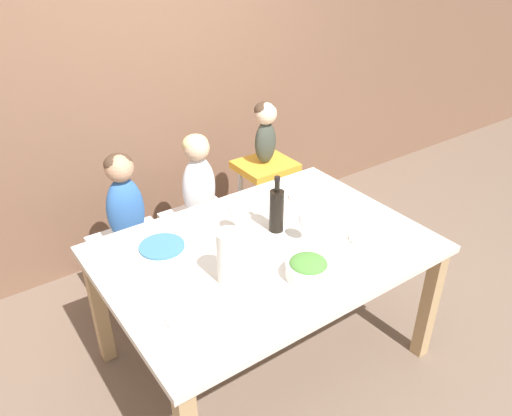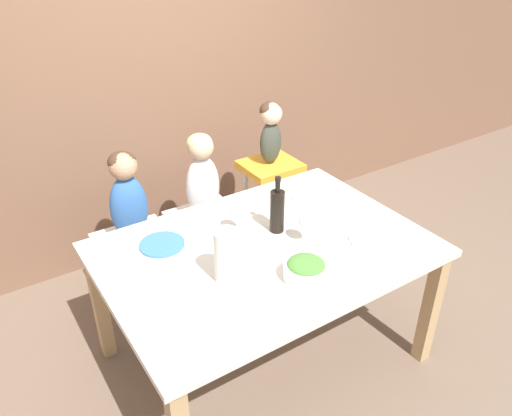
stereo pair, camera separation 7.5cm
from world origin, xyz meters
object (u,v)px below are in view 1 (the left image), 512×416
Objects in this scene: person_child_left at (123,196)px; person_baby_right at (265,127)px; dinner_plate_back_right at (308,196)px; chair_far_center at (201,226)px; wine_glass_near at (306,220)px; dinner_plate_back_left at (162,246)px; paper_towel_roll at (230,257)px; wine_glass_far at (236,211)px; chair_far_left at (132,251)px; chair_right_highchair at (265,183)px; salad_bowl_large at (308,268)px; dinner_plate_front_right at (371,238)px; person_child_center at (198,174)px; dinner_plate_front_left at (194,316)px; wine_bottle at (277,210)px.

person_child_left is 1.33× the size of person_baby_right.
chair_far_center is at bearing 126.67° from dinner_plate_back_right.
dinner_plate_back_left is (-0.61, 0.36, -0.11)m from wine_glass_near.
paper_towel_roll is 1.46× the size of wine_glass_far.
wine_glass_near is at bearing -56.45° from chair_far_left.
wine_glass_far is at bearing -135.65° from chair_right_highchair.
salad_bowl_large is 0.90× the size of dinner_plate_back_left.
salad_bowl_large is (-0.18, -0.23, -0.07)m from wine_glass_near.
paper_towel_roll is at bearing 148.10° from salad_bowl_large.
person_baby_right is 1.09m from dinner_plate_front_right.
person_child_left reaches higher than chair_far_left.
paper_towel_roll is (0.11, -0.93, 0.08)m from person_child_left.
person_child_left is at bearing 110.02° from salad_bowl_large.
chair_right_highchair is at bearing 65.64° from wine_glass_near.
person_baby_right reaches higher than paper_towel_roll.
chair_far_center is at bearing -180.00° from chair_right_highchair.
person_child_center is at bearing 0.15° from chair_far_left.
chair_far_left is 2.13× the size of dinner_plate_front_right.
paper_towel_roll is at bearing 170.25° from dinner_plate_front_right.
dinner_plate_front_left is at bearing 172.97° from salad_bowl_large.
person_child_left is 1.07m from wine_glass_near.
person_baby_right is at bearing 0.03° from person_child_left.
person_child_center is at bearing 90.00° from chair_far_center.
paper_towel_roll reaches higher than wine_glass_near.
wine_bottle reaches higher than person_child_left.
dinner_plate_back_left is (-1.01, -0.53, 0.18)m from chair_right_highchair.
dinner_plate_back_right is at bearing 47.85° from wine_glass_near.
paper_towel_roll is at bearing -174.23° from wine_glass_near.
dinner_plate_back_left is 0.91m from dinner_plate_back_right.
dinner_plate_back_right reaches higher than chair_far_left.
dinner_plate_front_left is 0.53m from dinner_plate_back_left.
person_child_left reaches higher than wine_glass_near.
wine_glass_far is (-0.17, 0.10, -0.00)m from wine_bottle.
chair_far_left is 0.63m from dinner_plate_back_left.
person_baby_right is 2.40× the size of wine_glass_far.
chair_far_left is at bearing 126.16° from wine_bottle.
wine_bottle is at bearing -122.35° from person_baby_right.
dinner_plate_front_right is (0.51, -0.44, -0.11)m from wine_glass_far.
person_child_center is at bearing 179.86° from chair_right_highchair.
dinner_plate_front_right is (0.34, -0.34, -0.12)m from wine_bottle.
chair_far_left is at bearing 123.55° from wine_glass_near.
paper_towel_roll is at bearing -133.09° from person_baby_right.
paper_towel_roll is (0.11, -0.93, 0.46)m from chair_far_left.
person_baby_right is 2.07× the size of salad_bowl_large.
dinner_plate_front_left and dinner_plate_front_right have the same top height.
salad_bowl_large is 0.55m from dinner_plate_front_left.
person_child_center is (0.00, 0.00, 0.37)m from chair_far_center.
wine_glass_near is (0.11, -0.89, 0.08)m from person_child_center.
dinner_plate_back_right is at bearing -53.33° from chair_far_center.
wine_glass_near is (0.06, -0.16, -0.00)m from wine_bottle.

